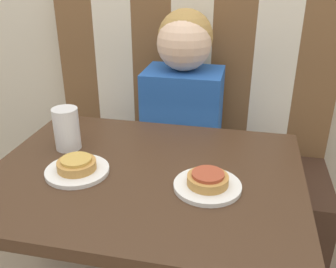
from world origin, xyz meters
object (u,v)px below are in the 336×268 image
at_px(pizza_right, 208,179).
at_px(pizza_left, 77,164).
at_px(plate_left, 77,171).
at_px(plate_right, 207,186).
at_px(person, 184,90).
at_px(drinking_cup, 67,129).

bearing_deg(pizza_right, pizza_left, 180.00).
xyz_separation_m(plate_left, pizza_left, (0.00, -0.00, 0.02)).
distance_m(plate_right, pizza_left, 0.36).
bearing_deg(person, pizza_right, -74.75).
height_order(person, drinking_cup, person).
bearing_deg(plate_right, pizza_left, -180.00).
height_order(pizza_right, drinking_cup, drinking_cup).
bearing_deg(plate_left, plate_right, 0.00).
bearing_deg(person, plate_right, -74.75).
distance_m(plate_right, pizza_right, 0.02).
distance_m(plate_right, drinking_cup, 0.47).
bearing_deg(drinking_cup, plate_right, -16.67).
height_order(person, plate_left, person).
relative_size(plate_right, drinking_cup, 1.34).
xyz_separation_m(pizza_left, drinking_cup, (-0.09, 0.14, 0.04)).
bearing_deg(person, drinking_cup, -117.25).
distance_m(plate_left, drinking_cup, 0.17).
xyz_separation_m(pizza_right, drinking_cup, (-0.45, 0.14, 0.04)).
height_order(person, pizza_left, person).
bearing_deg(drinking_cup, plate_left, -56.16).
xyz_separation_m(plate_left, drinking_cup, (-0.09, 0.14, 0.06)).
xyz_separation_m(person, plate_left, (-0.18, -0.66, -0.03)).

